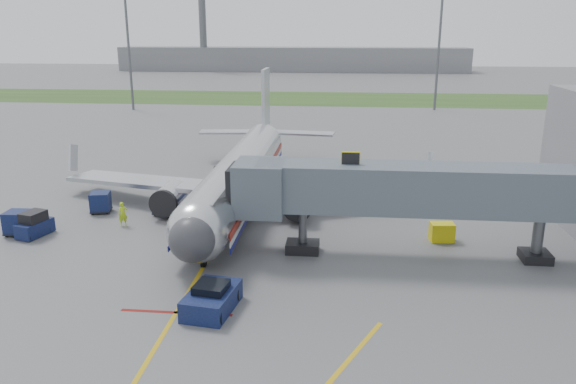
# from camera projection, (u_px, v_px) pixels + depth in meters

# --- Properties ---
(ground) EXTENTS (400.00, 400.00, 0.00)m
(ground) POSITION_uv_depth(u_px,v_px,m) (196.00, 280.00, 33.32)
(ground) COLOR #565659
(ground) RESTS_ON ground
(grass_strip) EXTENTS (300.00, 25.00, 0.01)m
(grass_strip) POSITION_uv_depth(u_px,v_px,m) (304.00, 98.00, 119.27)
(grass_strip) COLOR #2D4C1E
(grass_strip) RESTS_ON ground
(apron_markings) EXTENTS (21.52, 50.00, 0.01)m
(apron_markings) POSITION_uv_depth(u_px,v_px,m) (155.00, 348.00, 26.25)
(apron_markings) COLOR gold
(apron_markings) RESTS_ON ground
(airliner) EXTENTS (32.10, 35.67, 10.25)m
(airliner) POSITION_uv_depth(u_px,v_px,m) (241.00, 173.00, 47.14)
(airliner) COLOR silver
(airliner) RESTS_ON ground
(jet_bridge) EXTENTS (25.30, 4.00, 6.90)m
(jet_bridge) POSITION_uv_depth(u_px,v_px,m) (411.00, 190.00, 35.62)
(jet_bridge) COLOR slate
(jet_bridge) RESTS_ON ground
(light_mast_left) EXTENTS (2.00, 0.44, 20.40)m
(light_mast_left) POSITION_uv_depth(u_px,v_px,m) (129.00, 49.00, 99.98)
(light_mast_left) COLOR #595B60
(light_mast_left) RESTS_ON ground
(light_mast_right) EXTENTS (2.00, 0.44, 20.40)m
(light_mast_right) POSITION_uv_depth(u_px,v_px,m) (439.00, 49.00, 99.54)
(light_mast_right) COLOR #595B60
(light_mast_right) RESTS_ON ground
(distant_terminal) EXTENTS (120.00, 14.00, 8.00)m
(distant_terminal) POSITION_uv_depth(u_px,v_px,m) (292.00, 59.00, 195.49)
(distant_terminal) COLOR slate
(distant_terminal) RESTS_ON ground
(control_tower) EXTENTS (4.00, 4.00, 30.00)m
(control_tower) POSITION_uv_depth(u_px,v_px,m) (202.00, 19.00, 189.81)
(control_tower) COLOR #595B60
(control_tower) RESTS_ON ground
(pushback_tug) EXTENTS (2.74, 3.94, 1.52)m
(pushback_tug) POSITION_uv_depth(u_px,v_px,m) (212.00, 299.00, 29.63)
(pushback_tug) COLOR #0C1136
(pushback_tug) RESTS_ON ground
(baggage_tug) EXTENTS (1.98, 2.85, 1.81)m
(baggage_tug) POSITION_uv_depth(u_px,v_px,m) (34.00, 225.00, 40.22)
(baggage_tug) COLOR #0C1136
(baggage_tug) RESTS_ON ground
(baggage_cart_a) EXTENTS (1.65, 1.65, 1.73)m
(baggage_cart_a) POSITION_uv_depth(u_px,v_px,m) (18.00, 223.00, 40.48)
(baggage_cart_a) COLOR #0C1136
(baggage_cart_a) RESTS_ON ground
(baggage_cart_b) EXTENTS (1.88, 1.88, 1.53)m
(baggage_cart_b) POSITION_uv_depth(u_px,v_px,m) (164.00, 206.00, 44.64)
(baggage_cart_b) COLOR #0C1136
(baggage_cart_b) RESTS_ON ground
(baggage_cart_c) EXTENTS (1.84, 1.84, 1.66)m
(baggage_cart_c) POSITION_uv_depth(u_px,v_px,m) (101.00, 202.00, 45.34)
(baggage_cart_c) COLOR #0C1136
(baggage_cart_c) RESTS_ON ground
(belt_loader) EXTENTS (1.72, 4.91, 2.37)m
(belt_loader) POSITION_uv_depth(u_px,v_px,m) (215.00, 193.00, 48.72)
(belt_loader) COLOR #0C1136
(belt_loader) RESTS_ON ground
(ground_power_cart) EXTENTS (1.73, 1.25, 1.30)m
(ground_power_cart) POSITION_uv_depth(u_px,v_px,m) (442.00, 232.00, 39.30)
(ground_power_cart) COLOR yellow
(ground_power_cart) RESTS_ON ground
(ramp_worker) EXTENTS (0.81, 0.73, 1.85)m
(ramp_worker) POSITION_uv_depth(u_px,v_px,m) (123.00, 214.00, 42.22)
(ramp_worker) COLOR #ACD819
(ramp_worker) RESTS_ON ground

